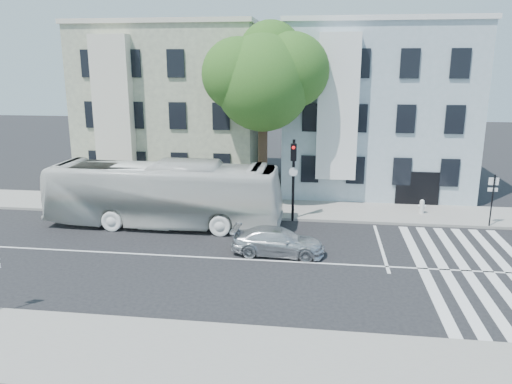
% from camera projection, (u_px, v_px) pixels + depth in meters
% --- Properties ---
extents(ground, '(120.00, 120.00, 0.00)m').
position_uv_depth(ground, '(240.00, 259.00, 22.53)').
color(ground, black).
rests_on(ground, ground).
extents(sidewalk_far, '(80.00, 4.00, 0.15)m').
position_uv_depth(sidewalk_far, '(262.00, 209.00, 30.19)').
color(sidewalk_far, gray).
rests_on(sidewalk_far, ground).
extents(sidewalk_near, '(80.00, 4.00, 0.15)m').
position_uv_depth(sidewalk_near, '(196.00, 358.00, 14.83)').
color(sidewalk_near, gray).
rests_on(sidewalk_near, ground).
extents(building_left, '(12.00, 10.00, 11.00)m').
position_uv_depth(building_left, '(179.00, 107.00, 36.47)').
color(building_left, gray).
rests_on(building_left, ground).
extents(building_right, '(12.00, 10.00, 11.00)m').
position_uv_depth(building_right, '(374.00, 110.00, 34.66)').
color(building_right, '#96AAB3').
rests_on(building_right, ground).
extents(street_tree, '(7.30, 5.90, 11.10)m').
position_uv_depth(street_tree, '(264.00, 77.00, 28.96)').
color(street_tree, '#2D2116').
rests_on(street_tree, ground).
extents(bus, '(3.03, 12.72, 3.54)m').
position_uv_depth(bus, '(164.00, 194.00, 26.86)').
color(bus, silver).
rests_on(bus, ground).
extents(sedan, '(1.90, 4.34, 1.24)m').
position_uv_depth(sedan, '(278.00, 241.00, 22.98)').
color(sedan, silver).
rests_on(sedan, ground).
extents(hedge, '(8.51, 2.39, 0.70)m').
position_uv_depth(hedge, '(165.00, 206.00, 29.16)').
color(hedge, '#2B591D').
rests_on(hedge, sidewalk_far).
extents(traffic_signal, '(0.48, 0.54, 4.61)m').
position_uv_depth(traffic_signal, '(293.00, 169.00, 27.23)').
color(traffic_signal, black).
rests_on(traffic_signal, ground).
extents(fire_hydrant, '(0.46, 0.27, 0.83)m').
position_uv_depth(fire_hydrant, '(422.00, 206.00, 28.87)').
color(fire_hydrant, silver).
rests_on(fire_hydrant, sidewalk_far).
extents(far_sign_pole, '(0.51, 0.16, 2.82)m').
position_uv_depth(far_sign_pole, '(493.00, 194.00, 26.33)').
color(far_sign_pole, black).
rests_on(far_sign_pole, sidewalk_far).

